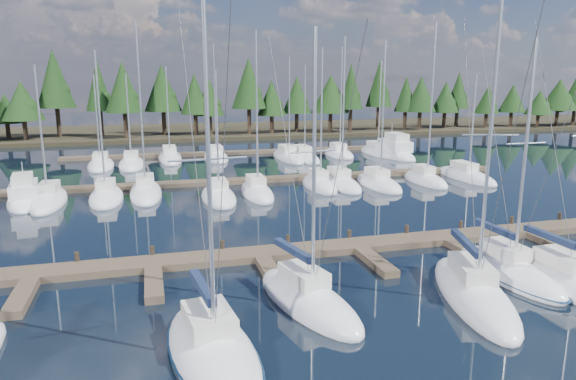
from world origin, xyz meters
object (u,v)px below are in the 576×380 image
object	(u,v)px
front_sailboat_2	(308,299)
motor_yacht_right	(395,152)
main_dock	(359,249)
front_sailboat_4	(508,271)
front_sailboat_3	(473,293)
front_sailboat_5	(567,282)
motor_yacht_left	(25,198)
front_sailboat_1	(212,349)

from	to	relation	value
front_sailboat_2	motor_yacht_right	world-z (taller)	front_sailboat_2
main_dock	motor_yacht_right	bearing A→B (deg)	60.28
main_dock	front_sailboat_4	distance (m)	8.25
front_sailboat_3	main_dock	bearing A→B (deg)	108.64
front_sailboat_4	front_sailboat_5	distance (m)	2.75
motor_yacht_left	motor_yacht_right	bearing A→B (deg)	20.79
front_sailboat_1	front_sailboat_2	distance (m)	5.78
front_sailboat_1	front_sailboat_3	world-z (taller)	front_sailboat_3
front_sailboat_2	motor_yacht_right	distance (m)	48.03
motor_yacht_right	front_sailboat_2	bearing A→B (deg)	-121.44
front_sailboat_2	motor_yacht_left	distance (m)	30.21
front_sailboat_4	motor_yacht_right	world-z (taller)	front_sailboat_4
main_dock	front_sailboat_3	bearing A→B (deg)	-71.36
front_sailboat_1	front_sailboat_4	distance (m)	16.45
front_sailboat_5	motor_yacht_right	xyz separation A→B (m)	(12.02, 42.47, 0.26)
front_sailboat_3	front_sailboat_1	bearing A→B (deg)	-171.40
front_sailboat_5	front_sailboat_1	bearing A→B (deg)	-174.33
main_dock	front_sailboat_4	world-z (taller)	front_sailboat_4
motor_yacht_right	motor_yacht_left	bearing A→B (deg)	-159.21
front_sailboat_3	motor_yacht_right	size ratio (longest dim) A/B	1.36
front_sailboat_2	main_dock	bearing A→B (deg)	50.09
front_sailboat_1	front_sailboat_5	distance (m)	17.90
motor_yacht_left	front_sailboat_1	bearing A→B (deg)	-66.89
front_sailboat_1	front_sailboat_3	bearing A→B (deg)	8.60
main_dock	motor_yacht_left	bearing A→B (deg)	139.55
front_sailboat_3	motor_yacht_left	world-z (taller)	front_sailboat_3
front_sailboat_3	front_sailboat_5	size ratio (longest dim) A/B	1.02
motor_yacht_left	front_sailboat_4	bearing A→B (deg)	-41.08
front_sailboat_5	motor_yacht_right	distance (m)	44.14
main_dock	front_sailboat_5	bearing A→B (deg)	-44.69
main_dock	front_sailboat_2	distance (m)	8.14
front_sailboat_4	motor_yacht_right	bearing A→B (deg)	71.10
front_sailboat_1	motor_yacht_right	xyz separation A→B (m)	(29.83, 44.23, 0.28)
main_dock	front_sailboat_3	xyz separation A→B (m)	(2.56, -7.60, 0.09)
main_dock	front_sailboat_5	xyz separation A→B (m)	(7.81, -7.73, 0.09)
front_sailboat_4	motor_yacht_left	bearing A→B (deg)	138.92
front_sailboat_5	motor_yacht_left	bearing A→B (deg)	138.39
motor_yacht_left	front_sailboat_5	bearing A→B (deg)	-41.61
front_sailboat_3	motor_yacht_left	xyz separation A→B (m)	(-24.64, 26.42, 0.17)
main_dock	front_sailboat_1	xyz separation A→B (m)	(-9.99, -9.50, 0.08)
front_sailboat_3	front_sailboat_4	world-z (taller)	front_sailboat_3
front_sailboat_5	motor_yacht_right	world-z (taller)	front_sailboat_5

